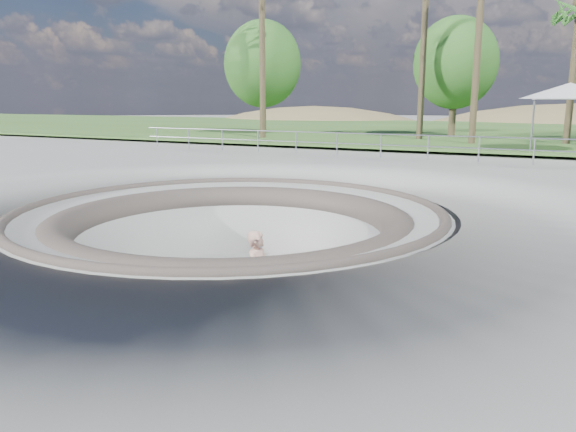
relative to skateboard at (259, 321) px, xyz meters
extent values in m
plane|color=#979793|center=(-1.78, 1.83, 1.83)|extent=(180.00, 180.00, 0.00)
torus|color=#979793|center=(-1.78, 1.83, -0.17)|extent=(14.00, 14.00, 4.00)
cylinder|color=#979793|center=(-1.78, 1.83, -0.12)|extent=(6.60, 6.60, 0.10)
torus|color=#524A42|center=(-1.78, 1.83, 1.81)|extent=(10.24, 10.24, 0.24)
torus|color=#524A42|center=(-1.78, 1.83, 1.38)|extent=(8.91, 8.91, 0.81)
cube|color=#3B6127|center=(-1.78, 35.83, 2.05)|extent=(180.00, 36.00, 0.12)
ellipsoid|color=olive|center=(-23.78, 56.83, -4.60)|extent=(50.40, 36.00, 23.40)
ellipsoid|color=olive|center=(6.22, 61.83, -6.03)|extent=(61.60, 44.00, 28.60)
cylinder|color=gray|center=(-1.78, 13.83, 3.00)|extent=(25.00, 0.05, 0.05)
cylinder|color=gray|center=(-1.78, 13.83, 2.55)|extent=(25.00, 0.05, 0.05)
cube|color=brown|center=(0.00, 0.00, 0.01)|extent=(0.88, 0.47, 0.02)
cylinder|color=silver|center=(0.00, 0.00, -0.03)|extent=(0.09, 0.18, 0.04)
cylinder|color=silver|center=(0.00, 0.00, -0.03)|extent=(0.09, 0.18, 0.04)
cylinder|color=silver|center=(0.00, 0.00, -0.04)|extent=(0.07, 0.05, 0.07)
cylinder|color=silver|center=(0.00, 0.00, -0.04)|extent=(0.07, 0.05, 0.07)
cylinder|color=silver|center=(0.00, 0.00, -0.04)|extent=(0.07, 0.05, 0.07)
cylinder|color=silver|center=(0.00, 0.00, -0.04)|extent=(0.07, 0.05, 0.07)
imported|color=tan|center=(0.00, 0.00, 0.96)|extent=(0.49, 0.71, 1.88)
cylinder|color=gray|center=(3.77, 18.39, 3.24)|extent=(0.06, 0.06, 2.26)
cylinder|color=gray|center=(3.77, 21.26, 3.24)|extent=(0.06, 0.06, 2.26)
cube|color=silver|center=(5.21, 19.83, 4.47)|extent=(3.21, 3.21, 0.08)
cone|color=silver|center=(5.21, 19.83, 4.83)|extent=(6.09, 6.09, 0.72)
cylinder|color=brown|center=(-11.67, 21.37, 6.94)|extent=(0.36, 0.36, 9.88)
cylinder|color=brown|center=(-2.70, 24.57, 7.17)|extent=(0.36, 0.36, 10.33)
cylinder|color=brown|center=(0.66, 22.39, 7.49)|extent=(0.36, 0.36, 10.98)
cylinder|color=brown|center=(5.26, 24.38, 5.71)|extent=(0.36, 0.36, 7.41)
cylinder|color=brown|center=(-13.76, 25.16, 4.24)|extent=(0.44, 0.44, 4.48)
ellipsoid|color=#366A24|center=(-13.76, 25.16, 6.80)|extent=(5.35, 4.87, 5.84)
cylinder|color=brown|center=(-1.35, 27.48, 4.18)|extent=(0.44, 0.44, 4.35)
ellipsoid|color=#366A24|center=(-1.35, 27.48, 6.66)|extent=(5.20, 4.72, 5.67)
camera|label=1|loc=(5.32, -9.40, 4.44)|focal=35.00mm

